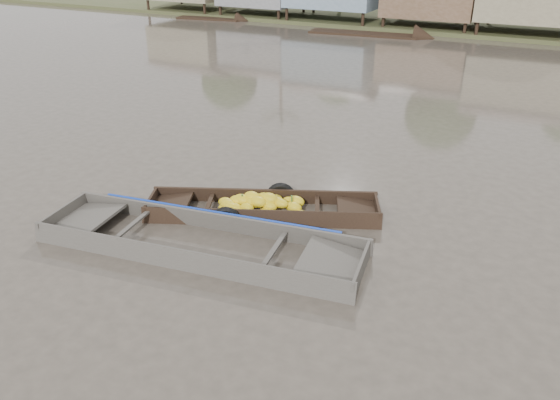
% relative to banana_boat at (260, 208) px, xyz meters
% --- Properties ---
extents(ground, '(120.00, 120.00, 0.00)m').
position_rel_banana_boat_xyz_m(ground, '(0.94, -1.24, -0.14)').
color(ground, '#484037').
rests_on(ground, ground).
extents(banana_boat, '(5.41, 3.36, 0.75)m').
position_rel_banana_boat_xyz_m(banana_boat, '(0.00, 0.00, 0.00)').
color(banana_boat, black).
rests_on(banana_boat, ground).
extents(viewer_boat, '(7.04, 2.79, 0.55)m').
position_rel_banana_boat_xyz_m(viewer_boat, '(-0.32, -1.89, -0.10)').
color(viewer_boat, '#47413C').
rests_on(viewer_boat, ground).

